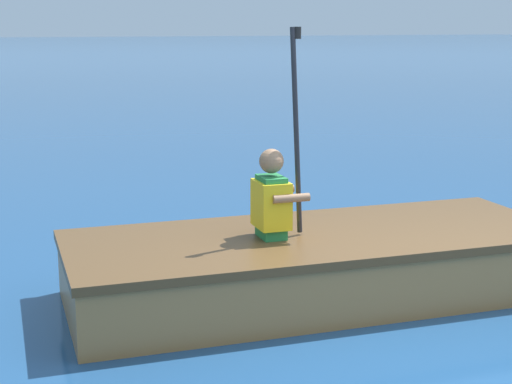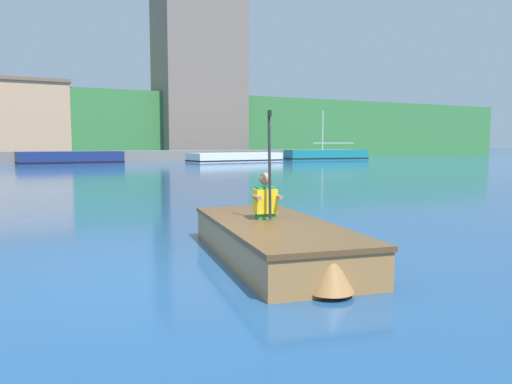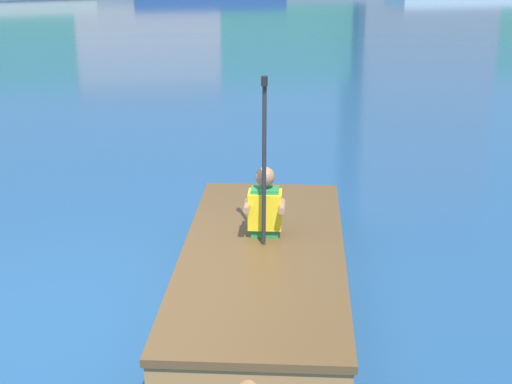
{
  "view_description": "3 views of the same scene",
  "coord_description": "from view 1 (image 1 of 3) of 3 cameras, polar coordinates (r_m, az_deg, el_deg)",
  "views": [
    {
      "loc": [
        -3.11,
        3.2,
        1.91
      ],
      "look_at": [
        1.43,
        0.75,
        0.82
      ],
      "focal_mm": 55.0,
      "sensor_mm": 36.0,
      "label": 1
    },
    {
      "loc": [
        -1.66,
        -5.3,
        1.48
      ],
      "look_at": [
        1.43,
        0.75,
        0.82
      ],
      "focal_mm": 35.0,
      "sensor_mm": 36.0,
      "label": 2
    },
    {
      "loc": [
        0.68,
        -5.75,
        3.06
      ],
      "look_at": [
        1.43,
        0.75,
        0.82
      ],
      "focal_mm": 55.0,
      "sensor_mm": 36.0,
      "label": 3
    }
  ],
  "objects": [
    {
      "name": "rowboat_foreground",
      "position": [
        5.68,
        5.02,
        -4.95
      ],
      "size": [
        1.96,
        3.81,
        0.47
      ],
      "color": "#A3703D",
      "rests_on": "ground"
    },
    {
      "name": "person_paddler",
      "position": [
        5.41,
        1.23,
        -0.33
      ],
      "size": [
        0.4,
        0.38,
        1.44
      ],
      "color": "#267F3F",
      "rests_on": "rowboat_foreground"
    },
    {
      "name": "ground_plane",
      "position": [
        4.85,
        16.4,
        -11.73
      ],
      "size": [
        300.0,
        300.0,
        0.0
      ],
      "primitive_type": "plane",
      "color": "navy"
    }
  ]
}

